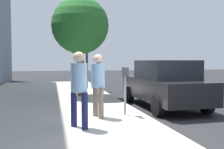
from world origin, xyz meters
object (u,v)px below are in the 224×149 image
parking_meter (125,81)px  pedestrian_at_meter (98,80)px  street_tree (80,26)px  traffic_signal (89,47)px  pedestrian_bystander (79,83)px  parked_sedan_near (164,84)px

parking_meter → pedestrian_at_meter: size_ratio=0.79×
parking_meter → street_tree: (4.45, 0.82, 2.17)m
traffic_signal → parking_meter: bearing=-180.0°
pedestrian_at_meter → pedestrian_bystander: (-1.01, 0.64, 0.02)m
parked_sedan_near → street_tree: street_tree is taller
parked_sedan_near → pedestrian_at_meter: bearing=120.9°
pedestrian_bystander → traffic_signal: bearing=45.9°
pedestrian_bystander → traffic_signal: size_ratio=0.50×
pedestrian_bystander → parked_sedan_near: 4.39m
pedestrian_at_meter → pedestrian_bystander: bearing=-136.3°
parking_meter → pedestrian_at_meter: (-0.12, 0.83, 0.04)m
pedestrian_at_meter → parking_meter: bearing=-5.8°
parked_sedan_near → traffic_signal: size_ratio=1.23×
pedestrian_at_meter → parked_sedan_near: bearing=16.9°
pedestrian_at_meter → traffic_signal: bearing=69.9°
parking_meter → pedestrian_bystander: size_ratio=0.78×
pedestrian_at_meter → parked_sedan_near: 3.29m
pedestrian_at_meter → traffic_signal: traffic_signal is taller
parked_sedan_near → street_tree: (2.89, 2.80, 2.44)m
pedestrian_bystander → traffic_signal: traffic_signal is taller
pedestrian_bystander → street_tree: size_ratio=0.40×
pedestrian_bystander → traffic_signal: 8.93m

